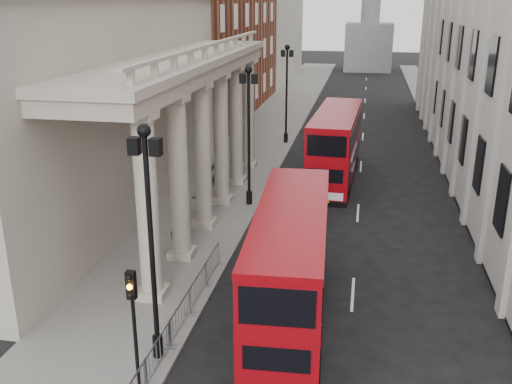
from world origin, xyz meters
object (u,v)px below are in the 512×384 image
at_px(bus_far, 336,145).
at_px(bus_near, 290,264).
at_px(pedestrian_b, 199,198).
at_px(pedestrian_a, 176,234).
at_px(lamp_post_south, 150,230).
at_px(pedestrian_c, 217,171).
at_px(traffic_light, 133,311).
at_px(lamp_post_mid, 249,127).
at_px(lamp_post_north, 287,87).

bearing_deg(bus_far, bus_near, -89.27).
xyz_separation_m(bus_far, pedestrian_b, (-7.39, -8.30, -1.52)).
bearing_deg(pedestrian_b, pedestrian_a, 79.66).
distance_m(lamp_post_south, pedestrian_b, 14.71).
bearing_deg(pedestrian_c, pedestrian_b, -96.21).
bearing_deg(pedestrian_a, traffic_light, -69.28).
relative_size(traffic_light, pedestrian_a, 2.74).
height_order(lamp_post_mid, bus_near, lamp_post_mid).
distance_m(lamp_post_mid, pedestrian_a, 8.54).
distance_m(lamp_post_north, pedestrian_c, 13.44).
distance_m(lamp_post_mid, bus_far, 8.23).
bearing_deg(traffic_light, pedestrian_a, 102.30).
relative_size(pedestrian_b, pedestrian_c, 0.95).
distance_m(lamp_post_south, bus_near, 5.95).
xyz_separation_m(lamp_post_south, pedestrian_b, (-2.59, 13.95, -3.90)).
relative_size(traffic_light, pedestrian_c, 2.29).
bearing_deg(pedestrian_c, bus_near, -75.72).
xyz_separation_m(lamp_post_mid, pedestrian_b, (-2.59, -2.05, -3.90)).
xyz_separation_m(lamp_post_north, bus_far, (4.80, -9.76, -2.38)).
xyz_separation_m(lamp_post_mid, bus_far, (4.80, 6.24, -2.38)).
relative_size(lamp_post_north, traffic_light, 1.93).
xyz_separation_m(bus_near, pedestrian_a, (-6.45, 5.38, -1.53)).
bearing_deg(lamp_post_north, lamp_post_mid, -90.00).
bearing_deg(bus_far, pedestrian_a, -115.14).
bearing_deg(pedestrian_a, bus_far, 70.69).
bearing_deg(bus_far, traffic_light, -98.38).
height_order(lamp_post_south, pedestrian_b, lamp_post_south).
bearing_deg(lamp_post_mid, bus_near, -71.57).
relative_size(bus_far, pedestrian_b, 6.39).
xyz_separation_m(lamp_post_mid, pedestrian_a, (-2.26, -7.19, -4.01)).
height_order(lamp_post_south, bus_near, lamp_post_south).
bearing_deg(lamp_post_south, pedestrian_b, 100.51).
bearing_deg(lamp_post_south, lamp_post_mid, 90.00).
bearing_deg(bus_far, lamp_post_mid, -124.97).
bearing_deg(traffic_light, lamp_post_south, 92.84).
height_order(traffic_light, bus_far, bus_far).
relative_size(lamp_post_mid, bus_far, 0.73).
xyz_separation_m(lamp_post_mid, lamp_post_north, (0.00, 16.00, 0.00)).
distance_m(lamp_post_mid, bus_near, 13.48).
height_order(traffic_light, pedestrian_c, traffic_light).
distance_m(bus_far, pedestrian_b, 11.21).
height_order(lamp_post_mid, traffic_light, lamp_post_mid).
bearing_deg(lamp_post_south, traffic_light, -87.16).
xyz_separation_m(traffic_light, pedestrian_c, (-3.02, 21.48, -2.05)).
bearing_deg(lamp_post_north, pedestrian_b, -98.16).
bearing_deg(pedestrian_c, traffic_light, -91.64).
xyz_separation_m(traffic_light, bus_near, (4.09, 5.45, -0.67)).
bearing_deg(lamp_post_south, lamp_post_north, 90.00).
height_order(lamp_post_north, bus_near, lamp_post_north).
distance_m(lamp_post_mid, pedestrian_c, 5.94).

